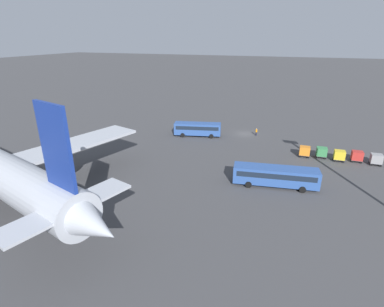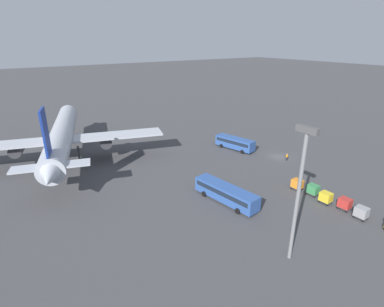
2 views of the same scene
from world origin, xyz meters
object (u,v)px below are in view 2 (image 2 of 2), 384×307
object	(u,v)px
cargo_cart_grey	(361,212)
cargo_cart_red	(345,203)
shuttle_bus_far	(226,192)
cargo_cart_orange	(297,184)
cargo_cart_yellow	(326,197)
airplane	(62,136)
cargo_cart_green	(313,189)
shuttle_bus_near	(235,142)
worker_person	(287,157)

from	to	relation	value
cargo_cart_grey	cargo_cart_red	xyz separation A→B (m)	(3.08, -0.44, 0.00)
shuttle_bus_far	cargo_cart_orange	xyz separation A→B (m)	(-4.15, -14.54, -0.67)
cargo_cart_orange	shuttle_bus_far	bearing A→B (deg)	74.07
cargo_cart_grey	cargo_cart_orange	size ratio (longest dim) A/B	1.00
cargo_cart_yellow	cargo_cart_grey	bearing A→B (deg)	-176.85
airplane	cargo_cart_green	xyz separation A→B (m)	(-43.37, -34.63, -5.16)
airplane	cargo_cart_grey	distance (m)	63.03
shuttle_bus_near	shuttle_bus_far	bearing A→B (deg)	121.53
airplane	shuttle_bus_far	xyz separation A→B (m)	(-36.14, -19.49, -4.49)
cargo_cart_green	cargo_cart_yellow	bearing A→B (deg)	167.67
cargo_cart_red	worker_person	bearing A→B (deg)	-25.24
shuttle_bus_far	cargo_cart_yellow	size ratio (longest dim) A/B	6.43
cargo_cart_orange	cargo_cart_yellow	bearing A→B (deg)	179.41
cargo_cart_grey	shuttle_bus_near	bearing A→B (deg)	-7.64
cargo_cart_yellow	shuttle_bus_far	bearing A→B (deg)	54.52
cargo_cart_red	cargo_cart_orange	bearing A→B (deg)	4.44
shuttle_bus_near	cargo_cart_orange	size ratio (longest dim) A/B	5.42
cargo_cart_red	cargo_cart_orange	size ratio (longest dim) A/B	1.00
airplane	shuttle_bus_far	world-z (taller)	airplane
cargo_cart_green	worker_person	bearing A→B (deg)	-34.48
cargo_cart_grey	cargo_cart_orange	distance (m)	12.34
worker_person	cargo_cart_grey	world-z (taller)	cargo_cart_grey
airplane	cargo_cart_red	xyz separation A→B (m)	(-49.54, -34.74, -5.16)
worker_person	cargo_cart_yellow	xyz separation A→B (m)	(-17.09, 10.29, 0.32)
shuttle_bus_near	cargo_cart_red	xyz separation A→B (m)	(-33.16, 4.42, -0.68)
worker_person	cargo_cart_red	size ratio (longest dim) A/B	0.84
worker_person	cargo_cart_orange	bearing A→B (deg)	136.87
worker_person	cargo_cart_green	distance (m)	16.99
cargo_cart_red	cargo_cart_green	bearing A→B (deg)	1.00
shuttle_bus_far	worker_person	distance (m)	25.69
cargo_cart_red	cargo_cart_yellow	distance (m)	3.18
cargo_cart_grey	cargo_cart_red	world-z (taller)	same
shuttle_bus_near	cargo_cart_red	distance (m)	33.46
cargo_cart_red	cargo_cart_orange	xyz separation A→B (m)	(9.25, 0.72, 0.00)
cargo_cart_green	cargo_cart_grey	bearing A→B (deg)	177.93
shuttle_bus_far	cargo_cart_red	xyz separation A→B (m)	(-13.40, -15.25, -0.67)
shuttle_bus_far	cargo_cart_yellow	xyz separation A→B (m)	(-10.32, -14.47, -0.67)
worker_person	cargo_cart_red	bearing A→B (deg)	154.76
worker_person	cargo_cart_red	xyz separation A→B (m)	(-20.18, 9.51, 0.32)
shuttle_bus_near	worker_person	bearing A→B (deg)	-172.19
worker_person	cargo_cart_orange	size ratio (longest dim) A/B	0.84
cargo_cart_grey	worker_person	bearing A→B (deg)	-23.17
shuttle_bus_far	cargo_cart_red	world-z (taller)	shuttle_bus_far
cargo_cart_yellow	cargo_cart_green	bearing A→B (deg)	-12.33
shuttle_bus_far	cargo_cart_grey	world-z (taller)	shuttle_bus_far
shuttle_bus_near	cargo_cart_grey	world-z (taller)	shuttle_bus_near
airplane	cargo_cart_orange	bearing A→B (deg)	-123.28
shuttle_bus_near	cargo_cart_green	size ratio (longest dim) A/B	5.42
airplane	shuttle_bus_near	size ratio (longest dim) A/B	4.70
shuttle_bus_near	cargo_cart_green	bearing A→B (deg)	156.88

